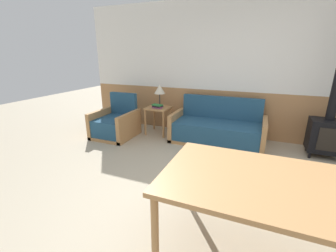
% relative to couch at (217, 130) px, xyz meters
% --- Properties ---
extents(ground_plane, '(16.00, 16.00, 0.00)m').
position_rel_couch_xyz_m(ground_plane, '(0.48, -2.11, -0.25)').
color(ground_plane, '#B2A58C').
extents(wall_back, '(7.20, 0.06, 2.70)m').
position_rel_couch_xyz_m(wall_back, '(0.48, 0.52, 1.10)').
color(wall_back, '#AD7A4C').
rests_on(wall_back, ground_plane).
extents(couch, '(1.75, 0.81, 0.85)m').
position_rel_couch_xyz_m(couch, '(0.00, 0.00, 0.00)').
color(couch, '#B27F4C').
rests_on(couch, ground_plane).
extents(armchair, '(0.78, 0.84, 0.87)m').
position_rel_couch_xyz_m(armchair, '(-2.04, -0.47, -0.00)').
color(armchair, '#B27F4C').
rests_on(armchair, ground_plane).
extents(side_table, '(0.48, 0.48, 0.58)m').
position_rel_couch_xyz_m(side_table, '(-1.28, 0.03, 0.21)').
color(side_table, '#B27F4C').
rests_on(side_table, ground_plane).
extents(table_lamp, '(0.23, 0.23, 0.47)m').
position_rel_couch_xyz_m(table_lamp, '(-1.28, 0.12, 0.68)').
color(table_lamp, '#262628').
rests_on(table_lamp, side_table).
extents(book_stack, '(0.23, 0.16, 0.08)m').
position_rel_couch_xyz_m(book_stack, '(-1.27, -0.05, 0.37)').
color(book_stack, '#994C84').
rests_on(book_stack, side_table).
extents(dining_table, '(1.68, 1.02, 0.74)m').
position_rel_couch_xyz_m(dining_table, '(0.85, -2.50, 0.42)').
color(dining_table, '#B27F4C').
rests_on(dining_table, ground_plane).
extents(wood_stove, '(0.54, 0.42, 2.39)m').
position_rel_couch_xyz_m(wood_stove, '(1.80, 0.05, 0.36)').
color(wood_stove, black).
rests_on(wood_stove, ground_plane).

